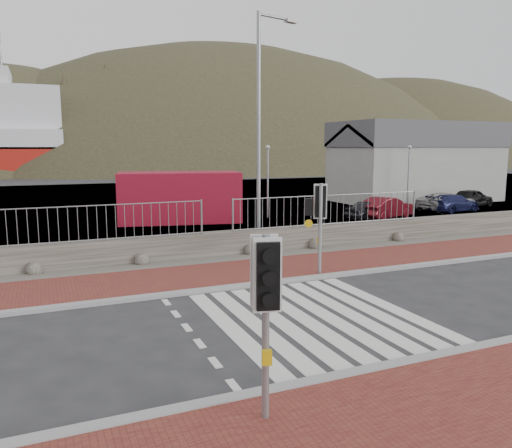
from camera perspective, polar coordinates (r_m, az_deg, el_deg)
name	(u,v)px	position (r m, az deg, el deg)	size (l,w,h in m)	color
ground	(315,317)	(12.17, 6.72, -10.50)	(220.00, 220.00, 0.00)	#28282B
sidewalk_near	(484,420)	(8.57, 24.65, -19.65)	(40.00, 4.00, 0.08)	brown
sidewalk_far	(245,272)	(16.05, -1.32, -5.53)	(40.00, 3.00, 0.08)	brown
kerb_near	(396,365)	(9.85, 15.75, -15.24)	(40.00, 0.25, 0.12)	gray
kerb_far	(264,284)	(14.71, 0.87, -6.82)	(40.00, 0.25, 0.12)	gray
zebra_crossing	(315,317)	(12.17, 6.72, -10.47)	(4.62, 5.60, 0.01)	silver
gravel_strip	(224,260)	(17.87, -3.72, -4.09)	(40.00, 1.50, 0.06)	#59544C
stone_wall	(216,244)	(18.52, -4.55, -2.31)	(40.00, 0.60, 0.90)	#48433B
railing	(217,208)	(18.17, -4.46, 1.85)	(18.07, 0.07, 1.22)	gray
quay	(128,201)	(38.48, -14.41, 2.54)	(120.00, 40.00, 0.50)	#4C4C4F
water	(88,176)	(73.17, -18.67, 5.20)	(220.00, 50.00, 0.05)	#3F4C54
harbor_building	(416,162)	(39.44, 17.79, 6.82)	(12.20, 6.20, 5.80)	#9E9E99
hills_backdrop	(119,286)	(102.28, -15.39, -6.87)	(254.00, 90.00, 100.00)	#2C2E1B
traffic_signal_near	(266,289)	(7.10, 1.11, -7.43)	(0.45, 0.33, 2.81)	gray
traffic_signal_far	(319,209)	(15.52, 7.25, 1.67)	(0.71, 0.47, 2.91)	gray
streetlight	(262,119)	(19.78, 0.66, 11.94)	(1.90, 0.63, 9.05)	gray
shipping_container	(180,197)	(27.22, -8.70, 3.06)	(6.42, 2.67, 2.67)	maroon
car_a	(372,209)	(28.64, 13.12, 1.63)	(1.29, 3.21, 1.10)	black
car_b	(387,208)	(29.13, 14.70, 1.82)	(1.30, 3.72, 1.23)	#540C14
car_c	(453,203)	(33.48, 21.62, 2.26)	(1.56, 3.83, 1.11)	#151843
car_d	(447,202)	(33.86, 20.99, 2.40)	(1.91, 4.15, 1.15)	#9B9B9B
car_e	(472,198)	(36.60, 23.42, 2.76)	(1.46, 3.63, 1.24)	black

